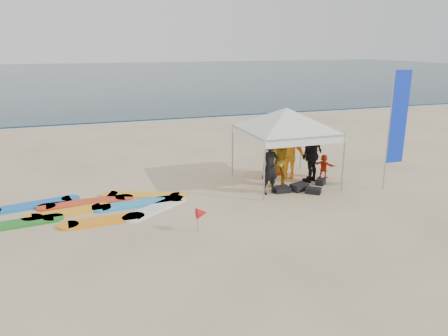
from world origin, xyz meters
TOP-DOWN VIEW (x-y plane):
  - ground at (0.00, 0.00)m, footprint 120.00×120.00m
  - ocean at (0.00, 60.00)m, footprint 160.00×84.00m
  - shoreline_foam at (0.00, 18.20)m, footprint 160.00×1.20m
  - person_black_a at (1.78, 3.34)m, footprint 0.67×0.50m
  - person_yellow at (2.42, 3.79)m, footprint 0.99×0.85m
  - person_orange_a at (3.12, 4.63)m, footprint 1.40×1.13m
  - person_black_b at (3.64, 4.02)m, footprint 1.21×0.96m
  - person_orange_b at (2.97, 5.15)m, footprint 1.11×0.97m
  - person_seated at (4.30, 4.28)m, footprint 0.65×0.78m
  - canopy_tent at (2.71, 4.19)m, footprint 3.86×3.86m
  - feather_flag at (5.69, 2.47)m, footprint 0.65×0.04m
  - marker_pennant at (-1.04, 1.25)m, footprint 0.28×0.28m
  - gear_pile at (2.86, 3.28)m, footprint 2.04×1.19m
  - surfboard_spread at (-3.52, 3.74)m, footprint 5.58×2.66m

SIDE VIEW (x-z plane):
  - ground at x=0.00m, z-range 0.00..0.00m
  - shoreline_foam at x=0.00m, z-range 0.00..0.01m
  - surfboard_spread at x=-3.52m, z-range 0.00..0.07m
  - ocean at x=0.00m, z-range 0.00..0.08m
  - gear_pile at x=2.86m, z-range -0.01..0.21m
  - person_seated at x=4.30m, z-range 0.00..0.84m
  - marker_pennant at x=-1.04m, z-range 0.18..0.81m
  - person_black_a at x=1.78m, z-range 0.00..1.67m
  - person_yellow at x=2.42m, z-range 0.00..1.76m
  - person_orange_a at x=3.12m, z-range 0.00..1.89m
  - person_black_b at x=3.64m, z-range 0.00..1.92m
  - person_orange_b at x=2.97m, z-range 0.00..1.92m
  - feather_flag at x=5.69m, z-range 0.35..4.25m
  - canopy_tent at x=2.71m, z-range 1.08..3.99m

